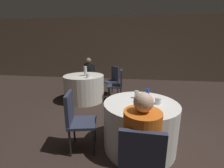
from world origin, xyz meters
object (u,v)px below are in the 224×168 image
person_orange_shirt (141,146)px  soda_can_red (145,98)px  bottle_far (85,71)px  pizza_plate_near (139,108)px  chair_near_west (76,116)px  chair_far_northeast (113,78)px  table_far (84,88)px  chair_near_south (140,162)px  person_black_shirt (89,75)px  soda_can_blue (147,92)px  table_near (140,125)px  chair_far_north (90,75)px  chair_far_east (118,82)px  soda_can_silver (137,94)px

person_orange_shirt → soda_can_red: size_ratio=9.64×
bottle_far → pizza_plate_near: bearing=-55.3°
chair_near_west → chair_far_northeast: (0.19, 2.70, 0.00)m
table_far → chair_near_south: bearing=-62.7°
person_orange_shirt → bottle_far: bearing=120.4°
chair_near_south → person_black_shirt: bearing=115.6°
pizza_plate_near → soda_can_blue: 0.58m
table_near → chair_far_north: size_ratio=1.22×
chair_near_west → soda_can_red: (1.00, 0.23, 0.25)m
chair_far_east → soda_can_red: bearing=-167.3°
table_near → bottle_far: (-1.44, 1.82, 0.50)m
table_near → chair_far_northeast: (-0.76, 2.51, 0.18)m
chair_near_west → bottle_far: (-0.49, 2.02, 0.33)m
chair_near_south → person_black_shirt: person_black_shirt is taller
chair_far_east → bottle_far: size_ratio=3.39×
person_orange_shirt → pizza_plate_near: bearing=92.1°
pizza_plate_near → soda_can_red: (0.08, 0.25, 0.05)m
person_black_shirt → soda_can_blue: (1.73, -2.34, 0.22)m
soda_can_blue → bottle_far: size_ratio=0.45×
soda_can_blue → chair_far_east: bearing=112.2°
soda_can_silver → soda_can_blue: (0.18, 0.14, 0.00)m
chair_near_south → chair_far_north: (-1.59, 3.82, 0.00)m
person_black_shirt → soda_can_red: 3.14m
chair_far_east → person_orange_shirt: size_ratio=0.78×
table_near → soda_can_red: 0.43m
chair_far_east → pizza_plate_near: size_ratio=4.31×
table_near → chair_near_west: bearing=-168.4°
chair_near_south → pizza_plate_near: bearing=91.6°
chair_far_north → person_black_shirt: (0.02, -0.17, 0.03)m
chair_near_west → soda_can_blue: size_ratio=7.48×
table_far → chair_far_north: 1.00m
person_black_shirt → bottle_far: 0.93m
chair_near_south → person_orange_shirt: 0.17m
table_far → pizza_plate_near: size_ratio=5.34×
chair_far_north → person_orange_shirt: person_orange_shirt is taller
chair_far_north → soda_can_blue: bearing=117.8°
pizza_plate_near → bottle_far: bearing=124.7°
table_near → soda_can_red: size_ratio=9.13×
pizza_plate_near → soda_can_silver: soda_can_silver is taller
chair_near_west → person_orange_shirt: person_orange_shirt is taller
chair_near_west → soda_can_red: size_ratio=7.48×
person_orange_shirt → chair_far_east: bearing=102.7°
person_black_shirt → person_orange_shirt: bearing=107.2°
table_far → person_black_shirt: person_black_shirt is taller
person_black_shirt → chair_near_south: bearing=106.2°
chair_near_west → soda_can_red: 1.06m
table_far → chair_far_northeast: bearing=39.8°
chair_far_east → pizza_plate_near: chair_far_east is taller
chair_far_northeast → person_black_shirt: (-0.85, 0.18, 0.03)m
pizza_plate_near → soda_can_red: bearing=71.6°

